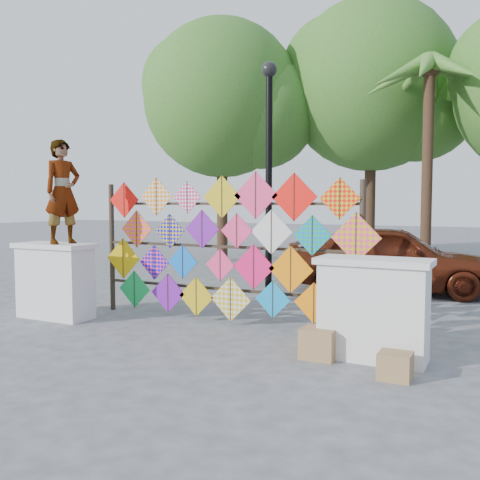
# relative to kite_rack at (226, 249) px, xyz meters

# --- Properties ---
(ground) EXTENTS (80.00, 80.00, 0.00)m
(ground) POSITION_rel_kite_rack_xyz_m (-0.11, -0.73, -1.23)
(ground) COLOR gray
(ground) RESTS_ON ground
(parapet_left) EXTENTS (1.40, 0.65, 1.28)m
(parapet_left) POSITION_rel_kite_rack_xyz_m (-2.81, -0.93, -0.58)
(parapet_left) COLOR white
(parapet_left) RESTS_ON ground
(parapet_right) EXTENTS (1.40, 0.65, 1.28)m
(parapet_right) POSITION_rel_kite_rack_xyz_m (2.59, -0.93, -0.58)
(parapet_right) COLOR white
(parapet_right) RESTS_ON ground
(kite_rack) EXTENTS (4.95, 0.24, 2.46)m
(kite_rack) POSITION_rel_kite_rack_xyz_m (0.00, 0.00, 0.00)
(kite_rack) COLOR #30251A
(kite_rack) RESTS_ON ground
(tree_west) EXTENTS (5.85, 5.20, 8.01)m
(tree_west) POSITION_rel_kite_rack_xyz_m (-4.51, 8.30, 4.15)
(tree_west) COLOR #492C1F
(tree_west) RESTS_ON ground
(tree_mid) EXTENTS (6.30, 5.60, 8.61)m
(tree_mid) POSITION_rel_kite_rack_xyz_m (0.00, 10.30, 4.55)
(tree_mid) COLOR #492C1F
(tree_mid) RESTS_ON ground
(palm_tree) EXTENTS (3.62, 3.62, 5.83)m
(palm_tree) POSITION_rel_kite_rack_xyz_m (2.09, 7.27, 3.73)
(palm_tree) COLOR #492C1F
(palm_tree) RESTS_ON ground
(vendor_woman) EXTENTS (0.57, 0.72, 1.73)m
(vendor_woman) POSITION_rel_kite_rack_xyz_m (-2.58, -0.93, 0.92)
(vendor_woman) COLOR #99999E
(vendor_woman) RESTS_ON parapet_left
(sedan) EXTENTS (4.65, 2.45, 1.51)m
(sedan) POSITION_rel_kite_rack_xyz_m (1.77, 4.32, -0.47)
(sedan) COLOR #531D0E
(sedan) RESTS_ON ground
(lamppost) EXTENTS (0.28, 0.28, 4.46)m
(lamppost) POSITION_rel_kite_rack_xyz_m (0.19, 1.27, 1.47)
(lamppost) COLOR black
(lamppost) RESTS_ON ground
(cardboard_box_near) EXTENTS (0.44, 0.39, 0.39)m
(cardboard_box_near) POSITION_rel_kite_rack_xyz_m (1.98, -1.18, -1.03)
(cardboard_box_near) COLOR #A87951
(cardboard_box_near) RESTS_ON ground
(cardboard_box_far) EXTENTS (0.36, 0.33, 0.30)m
(cardboard_box_far) POSITION_rel_kite_rack_xyz_m (2.99, -1.57, -1.08)
(cardboard_box_far) COLOR #A87951
(cardboard_box_far) RESTS_ON ground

